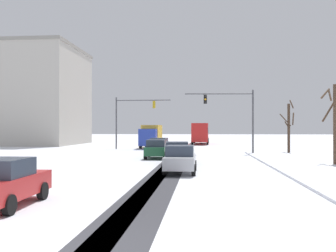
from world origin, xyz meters
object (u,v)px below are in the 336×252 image
object	(u,v)px
bare_tree_sidewalk_far	(289,126)
bus_oncoming	(201,132)
car_black_third	(177,153)
traffic_signal_near_right	(234,110)
car_grey_lead	(159,146)
car_dark_green_second	(156,149)
bare_tree_sidewalk_mid	(335,120)
car_red_fifth	(4,182)
office_building_far_left_block	(14,96)
car_silver_fourth	(180,159)
traffic_signal_far_left	(132,113)
box_truck_delivery	(151,136)

from	to	relation	value
bare_tree_sidewalk_far	bus_oncoming	bearing A→B (deg)	113.78
car_black_third	bare_tree_sidewalk_far	bearing A→B (deg)	50.80
traffic_signal_near_right	car_grey_lead	size ratio (longest dim) A/B	1.66
car_dark_green_second	bare_tree_sidewalk_mid	size ratio (longest dim) A/B	0.71
car_red_fifth	traffic_signal_near_right	bearing A→B (deg)	69.59
bus_oncoming	bare_tree_sidewalk_mid	bearing A→B (deg)	-74.00
bare_tree_sidewalk_mid	office_building_far_left_block	world-z (taller)	office_building_far_left_block
car_silver_fourth	traffic_signal_near_right	bearing A→B (deg)	74.86
car_dark_green_second	car_silver_fourth	size ratio (longest dim) A/B	1.01
car_black_third	bare_tree_sidewalk_far	distance (m)	17.66
car_grey_lead	car_dark_green_second	xyz separation A→B (m)	(0.40, -6.01, 0.00)
car_grey_lead	car_dark_green_second	size ratio (longest dim) A/B	1.01
traffic_signal_far_left	bus_oncoming	xyz separation A→B (m)	(8.60, 15.97, -2.49)
car_black_third	car_silver_fourth	distance (m)	5.63
car_dark_green_second	car_black_third	world-z (taller)	same
car_dark_green_second	car_black_third	distance (m)	5.24
car_dark_green_second	car_red_fifth	bearing A→B (deg)	-97.65
car_grey_lead	car_black_third	distance (m)	11.09
car_red_fifth	office_building_far_left_block	size ratio (longest dim) A/B	0.19
car_grey_lead	box_truck_delivery	bearing A→B (deg)	102.00
traffic_signal_near_right	car_black_third	size ratio (longest dim) A/B	1.66
car_grey_lead	car_silver_fourth	world-z (taller)	same
bus_oncoming	box_truck_delivery	world-z (taller)	bus_oncoming
car_dark_green_second	bare_tree_sidewalk_far	xyz separation A→B (m)	(13.21, 8.81, 1.99)
traffic_signal_far_left	car_dark_green_second	distance (m)	15.51
box_truck_delivery	bare_tree_sidewalk_mid	xyz separation A→B (m)	(16.32, -21.01, 1.56)
bus_oncoming	box_truck_delivery	bearing A→B (deg)	-116.06
box_truck_delivery	office_building_far_left_block	xyz separation A→B (m)	(-23.74, 9.33, 6.15)
car_red_fifth	bus_oncoming	size ratio (longest dim) A/B	0.37
car_black_third	car_grey_lead	bearing A→B (deg)	103.13
car_silver_fourth	traffic_signal_far_left	bearing A→B (deg)	106.89
traffic_signal_far_left	bus_oncoming	size ratio (longest dim) A/B	0.63
bus_oncoming	bare_tree_sidewalk_far	bearing A→B (deg)	-66.22
traffic_signal_near_right	car_grey_lead	distance (m)	8.38
car_dark_green_second	traffic_signal_far_left	bearing A→B (deg)	108.74
car_grey_lead	bus_oncoming	world-z (taller)	bus_oncoming
car_black_third	car_red_fifth	size ratio (longest dim) A/B	1.01
bare_tree_sidewalk_far	office_building_far_left_block	world-z (taller)	office_building_far_left_block
bare_tree_sidewalk_mid	bare_tree_sidewalk_far	world-z (taller)	bare_tree_sidewalk_mid
car_red_fifth	car_black_third	bearing A→B (deg)	72.67
car_black_third	car_red_fifth	distance (m)	16.27
car_black_third	box_truck_delivery	world-z (taller)	box_truck_delivery
car_dark_green_second	car_red_fifth	world-z (taller)	same
traffic_signal_far_left	box_truck_delivery	bearing A→B (deg)	52.02
car_dark_green_second	box_truck_delivery	size ratio (longest dim) A/B	0.56
car_dark_green_second	box_truck_delivery	bearing A→B (deg)	99.14
car_dark_green_second	bus_oncoming	world-z (taller)	bus_oncoming
car_black_third	car_silver_fourth	bearing A→B (deg)	-84.58
bare_tree_sidewalk_mid	bus_oncoming	bearing A→B (deg)	106.00
car_dark_green_second	car_silver_fourth	world-z (taller)	same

